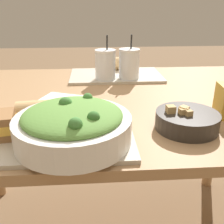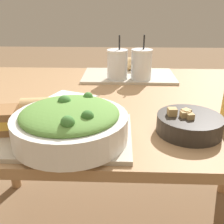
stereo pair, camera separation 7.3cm
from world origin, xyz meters
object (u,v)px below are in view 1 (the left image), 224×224
(salad_bowl, at_px, (73,124))
(baguette_near, at_px, (43,111))
(drink_cup_dark, at_px, (105,65))
(drink_cup_red, at_px, (129,65))
(napkin_folded, at_px, (64,99))
(baguette_far, at_px, (123,63))
(soup_bowl, at_px, (187,120))

(salad_bowl, distance_m, baguette_near, 0.16)
(drink_cup_dark, height_order, drink_cup_red, drink_cup_red)
(baguette_near, relative_size, napkin_folded, 0.76)
(baguette_far, distance_m, drink_cup_dark, 0.20)
(baguette_far, height_order, drink_cup_red, drink_cup_red)
(drink_cup_dark, relative_size, drink_cup_red, 0.99)
(salad_bowl, xyz_separation_m, soup_bowl, (0.32, 0.07, -0.03))
(salad_bowl, bearing_deg, baguette_near, 126.60)
(baguette_far, xyz_separation_m, drink_cup_red, (0.01, -0.17, 0.03))
(napkin_folded, bearing_deg, baguette_near, -99.39)
(drink_cup_dark, xyz_separation_m, drink_cup_red, (0.11, 0.00, 0.00))
(drink_cup_dark, height_order, napkin_folded, drink_cup_dark)
(salad_bowl, xyz_separation_m, baguette_far, (0.21, 0.75, -0.01))
(baguette_near, distance_m, napkin_folded, 0.22)
(baguette_far, bearing_deg, napkin_folded, 141.77)
(salad_bowl, relative_size, drink_cup_dark, 1.50)
(soup_bowl, height_order, drink_cup_dark, drink_cup_dark)
(soup_bowl, height_order, napkin_folded, soup_bowl)
(drink_cup_dark, bearing_deg, drink_cup_red, 0.00)
(salad_bowl, height_order, soup_bowl, salad_bowl)
(napkin_folded, bearing_deg, salad_bowl, -79.80)
(salad_bowl, bearing_deg, baguette_far, 74.57)
(soup_bowl, xyz_separation_m, baguette_far, (-0.11, 0.68, 0.02))
(baguette_far, distance_m, napkin_folded, 0.49)
(salad_bowl, height_order, baguette_far, salad_bowl)
(baguette_far, relative_size, napkin_folded, 0.55)
(soup_bowl, xyz_separation_m, drink_cup_red, (-0.10, 0.50, 0.05))
(baguette_far, bearing_deg, drink_cup_dark, 145.77)
(baguette_near, distance_m, baguette_far, 0.69)
(drink_cup_dark, distance_m, drink_cup_red, 0.11)
(baguette_far, bearing_deg, drink_cup_red, 178.50)
(baguette_near, bearing_deg, drink_cup_red, -42.62)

